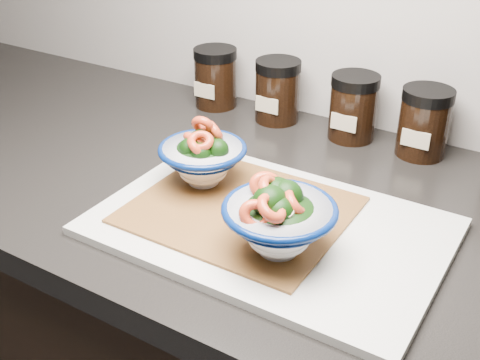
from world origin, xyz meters
The scene contains 9 objects.
countertop centered at (0.00, 1.45, 0.88)m, with size 3.50×0.60×0.04m, color black.
cutting_board centered at (0.05, 1.37, 0.91)m, with size 0.45×0.30×0.01m, color beige.
bamboo_mat centered at (0.00, 1.37, 0.91)m, with size 0.28×0.24×0.00m, color #8F5C2B.
bowl_left centered at (-0.08, 1.40, 0.96)m, with size 0.13×0.13×0.10m.
bowl_right centered at (0.09, 1.31, 0.96)m, with size 0.14×0.14×0.10m.
spice_jar_a centered at (-0.25, 1.69, 0.96)m, with size 0.08×0.08×0.11m.
spice_jar_b centered at (-0.12, 1.69, 0.96)m, with size 0.08×0.08×0.11m.
spice_jar_c centered at (0.03, 1.69, 0.96)m, with size 0.08×0.08×0.11m.
spice_jar_d centered at (0.15, 1.69, 0.96)m, with size 0.08×0.08×0.11m.
Camera 1 is at (0.36, 0.78, 1.35)m, focal length 45.00 mm.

